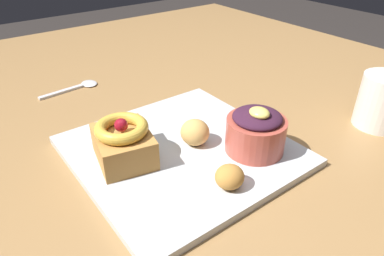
% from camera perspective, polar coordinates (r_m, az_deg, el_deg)
% --- Properties ---
extents(dining_table, '(1.46, 1.03, 0.73)m').
position_cam_1_polar(dining_table, '(0.75, 9.03, -1.14)').
color(dining_table, olive).
rests_on(dining_table, ground_plane).
extents(front_plate, '(0.31, 0.31, 0.01)m').
position_cam_1_polar(front_plate, '(0.54, -1.71, -3.76)').
color(front_plate, silver).
rests_on(front_plate, dining_table).
extents(cake_slice, '(0.11, 0.09, 0.07)m').
position_cam_1_polar(cake_slice, '(0.50, -11.22, -2.25)').
color(cake_slice, '#B77F3D').
rests_on(cake_slice, front_plate).
extents(berry_ramekin, '(0.09, 0.09, 0.07)m').
position_cam_1_polar(berry_ramekin, '(0.52, 10.43, -0.48)').
color(berry_ramekin, '#B24C3D').
rests_on(berry_ramekin, front_plate).
extents(fritter_front, '(0.04, 0.04, 0.03)m').
position_cam_1_polar(fritter_front, '(0.46, 6.18, -7.95)').
color(fritter_front, '#BC7F38').
rests_on(fritter_front, front_plate).
extents(fritter_middle, '(0.05, 0.04, 0.04)m').
position_cam_1_polar(fritter_middle, '(0.53, 0.48, -0.70)').
color(fritter_middle, tan).
rests_on(fritter_middle, front_plate).
extents(spoon, '(0.04, 0.13, 0.00)m').
position_cam_1_polar(spoon, '(0.79, -18.24, 6.41)').
color(spoon, silver).
rests_on(spoon, dining_table).
extents(coffee_mug, '(0.08, 0.08, 0.09)m').
position_cam_1_polar(coffee_mug, '(0.68, 28.75, 3.85)').
color(coffee_mug, silver).
rests_on(coffee_mug, dining_table).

